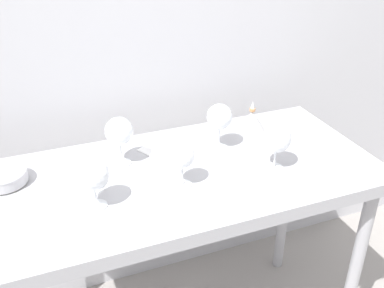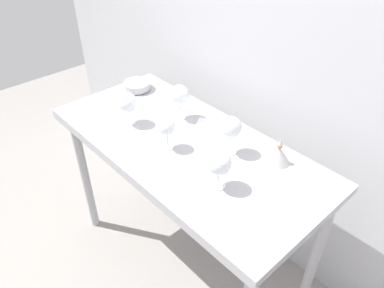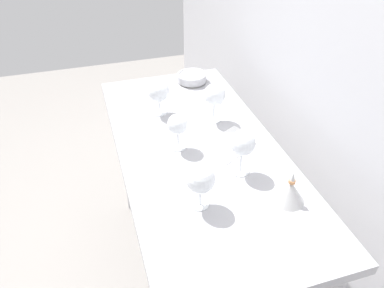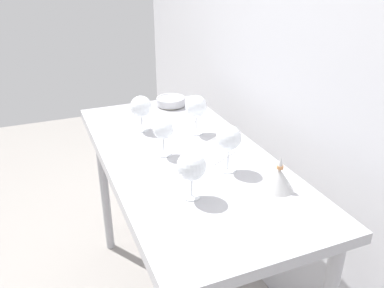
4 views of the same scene
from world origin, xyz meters
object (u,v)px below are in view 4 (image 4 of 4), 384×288
tasting_sheet_upper (215,149)px  decanter_funnel (279,179)px  wine_glass_far_right (229,139)px  wine_glass_near_center (163,130)px  wine_glass_near_left (141,107)px  tasting_bowl (171,101)px  tasting_sheet_lower (169,122)px  wine_glass_far_left (196,107)px  wine_glass_near_right (192,167)px

tasting_sheet_upper → decanter_funnel: bearing=-18.2°
wine_glass_far_right → decanter_funnel: bearing=27.3°
wine_glass_near_center → wine_glass_near_left: bearing=-177.7°
wine_glass_far_right → wine_glass_near_center: 0.28m
tasting_bowl → tasting_sheet_lower: bearing=-21.7°
tasting_sheet_lower → decanter_funnel: bearing=50.0°
wine_glass_near_left → tasting_sheet_upper: size_ratio=0.71×
wine_glass_far_left → wine_glass_far_right: bearing=-3.9°
wine_glass_near_center → tasting_bowl: wine_glass_near_center is taller
decanter_funnel → wine_glass_near_center: bearing=-145.2°
wine_glass_near_center → tasting_bowl: size_ratio=0.99×
wine_glass_near_left → tasting_sheet_upper: wine_glass_near_left is taller
wine_glass_near_right → tasting_sheet_upper: size_ratio=0.72×
wine_glass_near_center → tasting_sheet_lower: wine_glass_near_center is taller
wine_glass_far_right → tasting_sheet_lower: size_ratio=0.76×
wine_glass_near_right → wine_glass_near_center: size_ratio=1.08×
wine_glass_near_left → decanter_funnel: 0.76m
wine_glass_near_left → tasting_sheet_lower: size_ratio=0.70×
wine_glass_near_left → wine_glass_near_right: size_ratio=0.98×
tasting_sheet_upper → tasting_sheet_lower: bearing=163.2°
wine_glass_far_left → tasting_sheet_upper: size_ratio=0.78×
wine_glass_near_right → tasting_sheet_upper: 0.39m
wine_glass_near_right → wine_glass_far_left: bearing=155.5°
wine_glass_near_center → wine_glass_far_right: bearing=40.5°
wine_glass_near_center → tasting_bowl: 0.60m
wine_glass_near_right → tasting_sheet_lower: wine_glass_near_right is taller
wine_glass_far_right → wine_glass_far_left: (-0.37, 0.03, -0.00)m
tasting_bowl → wine_glass_far_right: bearing=-3.2°
wine_glass_near_left → wine_glass_near_center: (0.29, 0.01, -0.00)m
wine_glass_near_left → decanter_funnel: bearing=23.0°
tasting_sheet_lower → wine_glass_near_center: bearing=15.9°
tasting_bowl → decanter_funnel: size_ratio=1.25×
decanter_funnel → tasting_bowl: bearing=-176.6°
wine_glass_near_center → decanter_funnel: size_ratio=1.25×
tasting_sheet_lower → tasting_bowl: bearing=-162.8°
wine_glass_near_left → wine_glass_near_center: 0.29m
tasting_sheet_upper → wine_glass_near_right: bearing=-66.7°
wine_glass_near_right → wine_glass_far_right: wine_glass_far_right is taller
tasting_sheet_upper → wine_glass_far_right: bearing=-39.1°
wine_glass_far_left → wine_glass_near_center: (0.16, -0.21, -0.02)m
wine_glass_far_right → tasting_sheet_upper: 0.22m
wine_glass_far_right → wine_glass_far_left: 0.37m
wine_glass_near_right → tasting_bowl: wine_glass_near_right is taller
wine_glass_near_left → wine_glass_near_center: size_ratio=1.06×
wine_glass_near_right → tasting_sheet_lower: bearing=166.9°
wine_glass_far_left → tasting_sheet_lower: bearing=-157.6°
wine_glass_near_right → decanter_funnel: (0.07, 0.30, -0.07)m
wine_glass_near_center → tasting_sheet_lower: bearing=157.0°
wine_glass_near_left → wine_glass_near_right: bearing=-0.4°
wine_glass_near_left → wine_glass_far_right: bearing=21.3°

